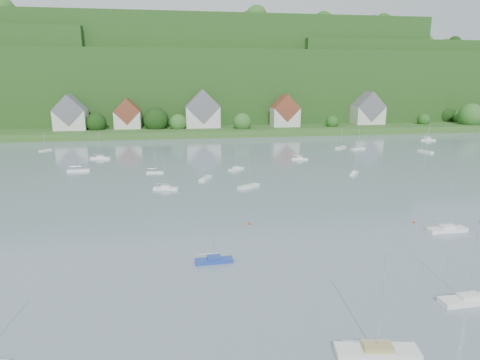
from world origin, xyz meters
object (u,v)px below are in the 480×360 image
object	(u,v)px
near_sailboat_2	(377,351)
near_sailboat_3	(447,229)
near_sailboat_1	(214,260)
near_sailboat_4	(468,299)

from	to	relation	value
near_sailboat_2	near_sailboat_3	xyz separation A→B (m)	(27.42, 28.92, -0.04)
near_sailboat_1	near_sailboat_4	xyz separation A→B (m)	(28.28, -15.54, 0.05)
near_sailboat_2	near_sailboat_3	bearing A→B (deg)	56.09
near_sailboat_1	near_sailboat_3	size ratio (longest dim) A/B	0.80
near_sailboat_2	near_sailboat_4	bearing A→B (deg)	35.48
near_sailboat_2	near_sailboat_3	world-z (taller)	near_sailboat_2
near_sailboat_1	near_sailboat_2	distance (m)	26.41
near_sailboat_3	near_sailboat_4	size ratio (longest dim) A/B	1.00
near_sailboat_3	near_sailboat_1	bearing A→B (deg)	-172.39
near_sailboat_2	near_sailboat_4	xyz separation A→B (m)	(15.00, 7.29, -0.04)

